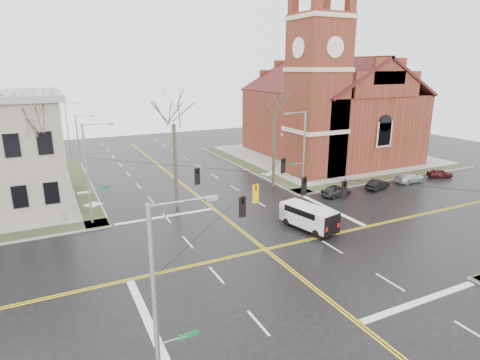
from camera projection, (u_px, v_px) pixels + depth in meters
name	position (u px, v px, depth m)	size (l,w,h in m)	color
ground	(265.00, 249.00, 31.43)	(120.00, 120.00, 0.00)	black
sidewalks	(265.00, 249.00, 31.41)	(80.00, 80.00, 0.17)	gray
road_markings	(265.00, 249.00, 31.43)	(100.00, 100.00, 0.01)	gold
church	(327.00, 103.00, 61.07)	(24.28, 27.48, 27.50)	#602A19
signal_pole_ne	(303.00, 149.00, 44.83)	(2.75, 0.22, 9.00)	gray
signal_pole_nw	(89.00, 171.00, 35.19)	(2.75, 0.22, 9.00)	gray
signal_pole_sw	(159.00, 307.00, 15.34)	(2.75, 0.22, 9.00)	gray
span_wires	(266.00, 173.00, 29.75)	(23.02, 23.02, 0.03)	black
traffic_signals	(271.00, 185.00, 29.37)	(8.21, 8.26, 1.30)	black
streetlight_north_a	(80.00, 145.00, 49.84)	(2.30, 0.20, 8.00)	gray
streetlight_north_b	(68.00, 125.00, 67.10)	(2.30, 0.20, 8.00)	gray
cargo_van	(306.00, 215.00, 35.29)	(3.19, 5.63, 2.02)	white
parked_car_a	(336.00, 191.00, 44.26)	(1.51, 3.76, 1.28)	black
parked_car_b	(378.00, 184.00, 46.75)	(1.24, 3.56, 1.17)	black
parked_car_c	(410.00, 178.00, 49.54)	(1.69, 4.15, 1.21)	#BBBBBE
parked_car_d	(440.00, 173.00, 51.83)	(1.30, 3.23, 1.10)	#431314
tree_nw_far	(42.00, 123.00, 34.83)	(4.00, 4.00, 12.61)	#382F23
tree_nw_near	(173.00, 118.00, 38.81)	(4.00, 4.00, 12.44)	#382F23
tree_ne	(275.00, 109.00, 44.88)	(4.00, 4.00, 12.81)	#382F23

